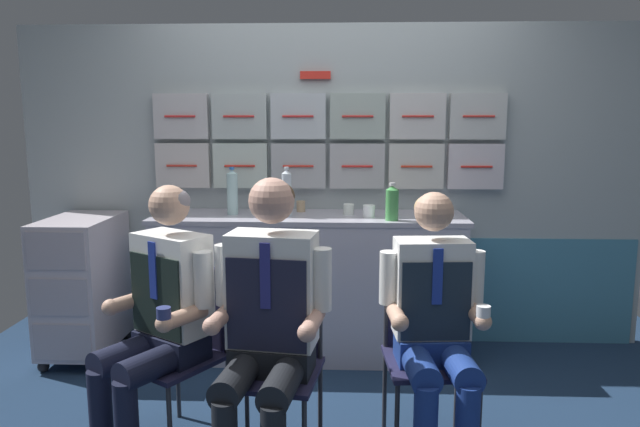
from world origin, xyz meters
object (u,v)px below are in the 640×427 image
service_trolley (83,283)px  folding_chair_center (278,346)px  folding_chair_left (187,335)px  water_bottle_clear (265,199)px  folding_chair_near_trolley (426,337)px  crew_member_center (268,316)px  crew_member_near_trolley (435,319)px  paper_cup_blue (301,206)px  crew_member_left (159,311)px

service_trolley → folding_chair_center: service_trolley is taller
folding_chair_left → water_bottle_clear: bearing=76.5°
water_bottle_clear → folding_chair_near_trolley: bearing=-48.0°
service_trolley → folding_chair_near_trolley: (2.08, -0.92, 0.03)m
crew_member_center → crew_member_near_trolley: bearing=10.7°
crew_member_center → folding_chair_left: bearing=146.9°
paper_cup_blue → service_trolley: bearing=-170.7°
folding_chair_center → water_bottle_clear: 1.27m
crew_member_near_trolley → water_bottle_clear: crew_member_near_trolley is taller
folding_chair_left → water_bottle_clear: water_bottle_clear is taller
crew_member_left → folding_chair_near_trolley: crew_member_left is taller
folding_chair_left → folding_chair_near_trolley: (1.14, 0.02, 0.00)m
service_trolley → folding_chair_left: service_trolley is taller
service_trolley → crew_member_center: 1.85m
service_trolley → water_bottle_clear: water_bottle_clear is taller
crew_member_left → water_bottle_clear: (0.33, 1.15, 0.35)m
service_trolley → folding_chair_near_trolley: 2.27m
crew_member_center → water_bottle_clear: size_ratio=5.69×
service_trolley → water_bottle_clear: bearing=3.4°
crew_member_left → crew_member_center: 0.53m
paper_cup_blue → folding_chair_near_trolley: bearing=-59.5°
folding_chair_near_trolley → crew_member_near_trolley: crew_member_near_trolley is taller
service_trolley → water_bottle_clear: 1.30m
crew_member_center → water_bottle_clear: (-0.18, 1.29, 0.32)m
crew_member_center → paper_cup_blue: bearing=88.7°
folding_chair_center → crew_member_left: bearing=-178.6°
service_trolley → folding_chair_center: (1.39, -1.07, 0.03)m
crew_member_near_trolley → water_bottle_clear: bearing=128.1°
folding_chair_center → crew_member_near_trolley: size_ratio=0.69×
water_bottle_clear → paper_cup_blue: 0.28m
folding_chair_near_trolley → water_bottle_clear: 1.43m
crew_member_left → crew_member_center: (0.51, -0.14, 0.03)m
crew_member_center → crew_member_left: bearing=164.5°
service_trolley → paper_cup_blue: 1.49m
folding_chair_left → water_bottle_clear: (0.24, 1.01, 0.52)m
water_bottle_clear → folding_chair_left: bearing=-103.5°
folding_chair_center → crew_member_center: crew_member_center is taller
crew_member_left → water_bottle_clear: 1.25m
folding_chair_left → crew_member_left: bearing=-122.5°
water_bottle_clear → crew_member_near_trolley: bearing=-51.9°
service_trolley → paper_cup_blue: size_ratio=12.84×
paper_cup_blue → crew_member_near_trolley: bearing=-62.2°
folding_chair_left → crew_member_left: (-0.09, -0.14, 0.17)m
folding_chair_left → crew_member_center: 0.55m
folding_chair_center → folding_chair_near_trolley: (0.69, 0.14, 0.00)m
crew_member_left → folding_chair_near_trolley: (1.22, 0.16, -0.17)m
folding_chair_center → crew_member_near_trolley: 0.72m
water_bottle_clear → service_trolley: bearing=-176.6°
folding_chair_left → crew_member_left: crew_member_left is taller
folding_chair_center → folding_chair_left: bearing=164.7°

